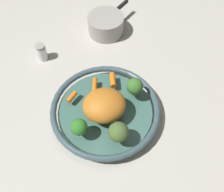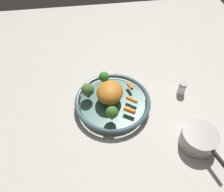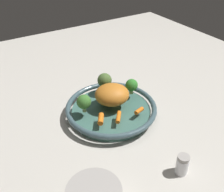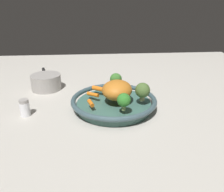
# 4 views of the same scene
# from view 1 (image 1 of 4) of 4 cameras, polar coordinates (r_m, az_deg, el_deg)

# --- Properties ---
(ground_plane) EXTENTS (1.98, 1.98, 0.00)m
(ground_plane) POSITION_cam_1_polar(r_m,az_deg,el_deg) (0.85, -1.45, -4.19)
(ground_plane) COLOR #B7B2A8
(serving_bowl) EXTENTS (0.35, 0.35, 0.05)m
(serving_bowl) POSITION_cam_1_polar(r_m,az_deg,el_deg) (0.83, -1.49, -3.29)
(serving_bowl) COLOR #3D665B
(serving_bowl) RESTS_ON ground_plane
(roast_chicken_piece) EXTENTS (0.17, 0.16, 0.07)m
(roast_chicken_piece) POSITION_cam_1_polar(r_m,az_deg,el_deg) (0.77, -1.73, -2.03)
(roast_chicken_piece) COLOR #C16F23
(roast_chicken_piece) RESTS_ON serving_bowl
(baby_carrot_center) EXTENTS (0.04, 0.03, 0.02)m
(baby_carrot_center) POSITION_cam_1_polar(r_m,az_deg,el_deg) (0.83, -8.87, -0.17)
(baby_carrot_center) COLOR orange
(baby_carrot_center) RESTS_ON serving_bowl
(baby_carrot_left) EXTENTS (0.04, 0.05, 0.02)m
(baby_carrot_left) POSITION_cam_1_polar(r_m,az_deg,el_deg) (0.85, 0.18, 3.52)
(baby_carrot_left) COLOR orange
(baby_carrot_left) RESTS_ON serving_bowl
(baby_carrot_back) EXTENTS (0.05, 0.05, 0.02)m
(baby_carrot_back) POSITION_cam_1_polar(r_m,az_deg,el_deg) (0.85, -3.86, 2.38)
(baby_carrot_back) COLOR orange
(baby_carrot_back) RESTS_ON serving_bowl
(broccoli_floret_large) EXTENTS (0.05, 0.05, 0.07)m
(broccoli_floret_large) POSITION_cam_1_polar(r_m,az_deg,el_deg) (0.80, 5.05, 2.14)
(broccoli_floret_large) COLOR #9CA466
(broccoli_floret_large) RESTS_ON serving_bowl
(broccoli_floret_mid) EXTENTS (0.06, 0.06, 0.07)m
(broccoli_floret_mid) POSITION_cam_1_polar(r_m,az_deg,el_deg) (0.72, 1.44, -8.01)
(broccoli_floret_mid) COLOR tan
(broccoli_floret_mid) RESTS_ON serving_bowl
(broccoli_floret_small) EXTENTS (0.05, 0.05, 0.06)m
(broccoli_floret_small) POSITION_cam_1_polar(r_m,az_deg,el_deg) (0.74, -7.31, -6.86)
(broccoli_floret_small) COLOR #95AC66
(broccoli_floret_small) RESTS_ON serving_bowl
(salt_shaker) EXTENTS (0.04, 0.04, 0.07)m
(salt_shaker) POSITION_cam_1_polar(r_m,az_deg,el_deg) (1.01, -15.31, 9.35)
(salt_shaker) COLOR white
(salt_shaker) RESTS_ON ground_plane
(saucepan) EXTENTS (0.22, 0.14, 0.07)m
(saucepan) POSITION_cam_1_polar(r_m,az_deg,el_deg) (1.08, -1.34, 15.55)
(saucepan) COLOR #9E9993
(saucepan) RESTS_ON ground_plane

